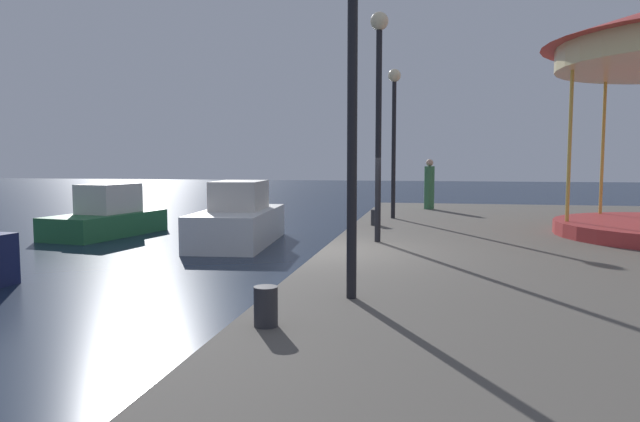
{
  "coord_description": "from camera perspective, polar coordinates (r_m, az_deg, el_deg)",
  "views": [
    {
      "loc": [
        1.98,
        -10.47,
        2.45
      ],
      "look_at": [
        -0.93,
        4.68,
        1.1
      ],
      "focal_mm": 32.62,
      "sensor_mm": 36.0,
      "label": 1
    }
  ],
  "objects": [
    {
      "name": "bollard_center",
      "position": [
        14.82,
        5.47,
        -0.64
      ],
      "size": [
        0.24,
        0.24,
        0.4
      ],
      "primitive_type": "cylinder",
      "color": "#2D2D33",
      "rests_on": "quay_dock"
    },
    {
      "name": "lamp_post_near_edge",
      "position": [
        6.96,
        3.21,
        14.83
      ],
      "size": [
        0.36,
        0.36,
        4.13
      ],
      "color": "black",
      "rests_on": "quay_dock"
    },
    {
      "name": "ground_plane",
      "position": [
        10.93,
        0.16,
        -7.94
      ],
      "size": [
        120.0,
        120.0,
        0.0
      ],
      "primitive_type": "plane",
      "color": "#162338"
    },
    {
      "name": "person_far_corner",
      "position": [
        20.0,
        10.67,
        2.44
      ],
      "size": [
        0.34,
        0.34,
        1.69
      ],
      "color": "#387247",
      "rests_on": "quay_dock"
    },
    {
      "name": "motorboat_white",
      "position": [
        17.28,
        -7.98,
        -0.89
      ],
      "size": [
        2.34,
        4.88,
        1.84
      ],
      "color": "white",
      "rests_on": "ground"
    },
    {
      "name": "lamp_post_far_end",
      "position": [
        16.67,
        7.27,
        9.18
      ],
      "size": [
        0.36,
        0.36,
        4.19
      ],
      "color": "black",
      "rests_on": "quay_dock"
    },
    {
      "name": "motorboat_green",
      "position": [
        20.22,
        -20.17,
        -0.53
      ],
      "size": [
        2.49,
        4.37,
        1.68
      ],
      "color": "#236638",
      "rests_on": "ground"
    },
    {
      "name": "bollard_south",
      "position": [
        5.87,
        -5.34,
        -9.3
      ],
      "size": [
        0.24,
        0.24,
        0.4
      ],
      "primitive_type": "cylinder",
      "color": "#2D2D33",
      "rests_on": "quay_dock"
    },
    {
      "name": "lamp_post_mid_promenade",
      "position": [
        11.83,
        5.79,
        11.97
      ],
      "size": [
        0.36,
        0.36,
        4.55
      ],
      "color": "black",
      "rests_on": "quay_dock"
    }
  ]
}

